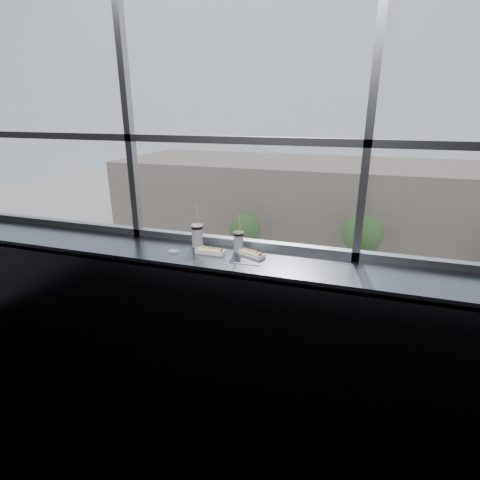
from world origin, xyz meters
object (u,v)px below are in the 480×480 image
(soda_cup_left, at_px, (197,235))
(tree_center, at_px, (362,234))
(tree_left, at_px, (245,229))
(car_far_b, at_px, (372,283))
(hotdog_tray_left, at_px, (210,251))
(car_far_a, at_px, (198,260))
(hotdog_tray_right, at_px, (252,253))
(pedestrian_c, at_px, (388,269))
(loose_straw, at_px, (247,264))
(car_near_c, at_px, (313,332))
(soda_cup_right, at_px, (239,241))
(car_near_b, at_px, (213,314))
(pedestrian_a, at_px, (270,256))
(wrapper, at_px, (174,251))
(car_near_d, at_px, (457,356))
(car_near_a, at_px, (140,303))

(soda_cup_left, relative_size, tree_center, 0.07)
(tree_left, bearing_deg, car_far_b, -19.75)
(hotdog_tray_left, relative_size, soda_cup_left, 0.65)
(car_far_a, bearing_deg, hotdog_tray_right, -148.93)
(pedestrian_c, height_order, tree_center, tree_center)
(hotdog_tray_left, height_order, soda_cup_left, soda_cup_left)
(hotdog_tray_left, height_order, tree_left, hotdog_tray_left)
(loose_straw, distance_m, car_near_c, 19.72)
(loose_straw, bearing_deg, soda_cup_right, 119.39)
(hotdog_tray_left, distance_m, car_far_b, 26.79)
(car_near_b, relative_size, pedestrian_a, 3.51)
(tree_left, bearing_deg, tree_center, -0.00)
(hotdog_tray_right, height_order, pedestrian_a, hotdog_tray_right)
(wrapper, relative_size, car_far_b, 0.02)
(soda_cup_left, relative_size, soda_cup_right, 1.17)
(loose_straw, height_order, car_near_d, loose_straw)
(car_near_b, bearing_deg, hotdog_tray_left, -161.80)
(car_far_a, xyz_separation_m, pedestrian_a, (5.50, 3.11, -0.17))
(soda_cup_right, height_order, wrapper, soda_cup_right)
(car_far_b, distance_m, pedestrian_c, 3.24)
(hotdog_tray_left, distance_m, wrapper, 0.31)
(pedestrian_a, bearing_deg, car_near_b, 85.17)
(soda_cup_right, distance_m, tree_left, 30.83)
(loose_straw, distance_m, car_far_b, 26.86)
(car_far_b, bearing_deg, car_near_c, 161.13)
(hotdog_tray_left, distance_m, car_near_c, 19.61)
(wrapper, xyz_separation_m, car_near_a, (-11.68, 16.33, -11.00))
(soda_cup_left, xyz_separation_m, car_near_d, (6.96, 16.15, -11.00))
(loose_straw, bearing_deg, soda_cup_left, 153.16)
(wrapper, bearing_deg, pedestrian_c, 81.10)
(soda_cup_right, relative_size, car_far_b, 0.05)
(wrapper, bearing_deg, loose_straw, -5.50)
(soda_cup_left, xyz_separation_m, soda_cup_right, (0.37, 0.00, -0.02))
(tree_left, distance_m, tree_center, 10.14)
(car_far_b, xyz_separation_m, car_near_b, (-9.51, -8.00, 0.08))
(hotdog_tray_right, relative_size, pedestrian_a, 0.12)
(car_near_d, bearing_deg, pedestrian_c, 19.90)
(car_far_a, distance_m, pedestrian_c, 15.59)
(soda_cup_left, relative_size, car_near_d, 0.06)
(soda_cup_right, height_order, pedestrian_c, soda_cup_right)
(car_near_c, distance_m, car_near_a, 11.42)
(soda_cup_left, relative_size, car_far_b, 0.06)
(hotdog_tray_right, xyz_separation_m, tree_center, (1.40, 28.21, -8.58))
(hotdog_tray_left, xyz_separation_m, car_near_a, (-11.98, 16.27, -11.02))
(car_near_d, bearing_deg, tree_left, 57.20)
(car_near_a, bearing_deg, loose_straw, -137.24)
(hotdog_tray_left, relative_size, car_far_a, 0.04)
(pedestrian_c, bearing_deg, tree_center, 65.86)
(soda_cup_left, distance_m, car_near_d, 20.74)
(loose_straw, distance_m, tree_center, 29.69)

